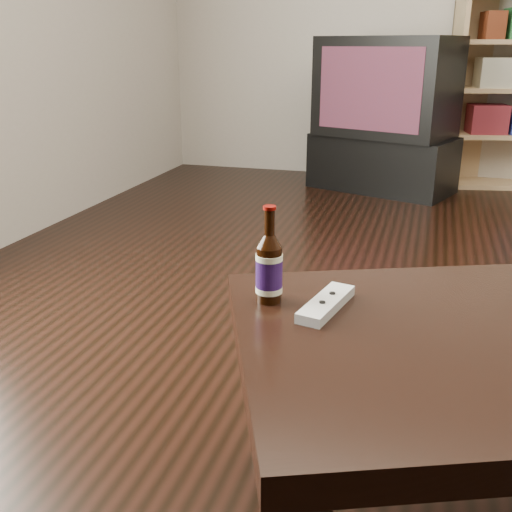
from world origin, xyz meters
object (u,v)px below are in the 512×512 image
(tv, at_px, (387,87))
(beer_bottle, at_px, (269,269))
(bookshelf, at_px, (503,85))
(tv_stand, at_px, (382,163))
(remote, at_px, (326,304))

(tv, bearing_deg, beer_bottle, -69.14)
(beer_bottle, bearing_deg, bookshelf, 78.08)
(bookshelf, bearing_deg, tv_stand, -164.85)
(remote, bearing_deg, tv_stand, 105.36)
(tv_stand, xyz_separation_m, tv, (-0.00, -0.00, 0.54))
(tv_stand, height_order, beer_bottle, beer_bottle)
(tv_stand, xyz_separation_m, beer_bottle, (0.02, -3.25, 0.36))
(tv, relative_size, remote, 4.97)
(tv, bearing_deg, remote, -66.85)
(tv_stand, relative_size, beer_bottle, 4.55)
(tv, height_order, beer_bottle, tv)
(tv_stand, bearing_deg, beer_bottle, -69.15)
(bookshelf, distance_m, beer_bottle, 3.74)
(remote, bearing_deg, tv, 105.37)
(tv, height_order, bookshelf, bookshelf)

